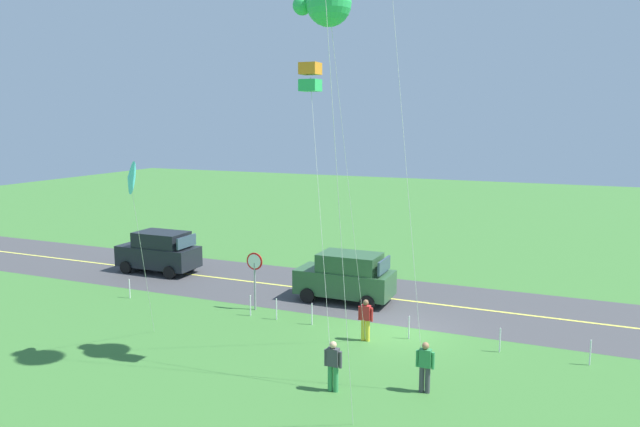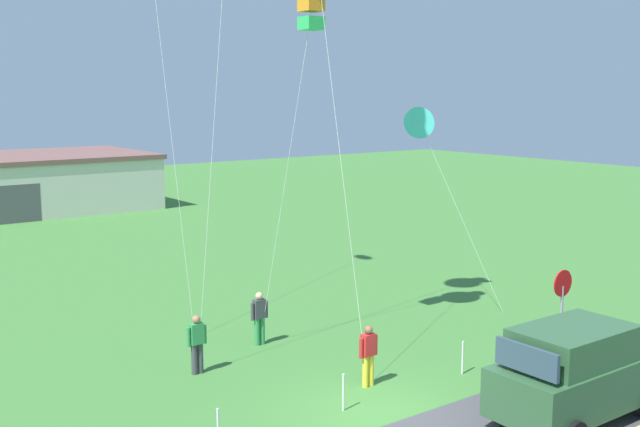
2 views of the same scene
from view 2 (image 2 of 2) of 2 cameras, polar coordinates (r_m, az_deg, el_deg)
The scene contains 12 objects.
ground_plane at distance 18.69m, azimuth 4.68°, elevation -14.63°, with size 120.00×120.00×0.10m, color #3D7533.
car_suv_foreground at distance 18.77m, azimuth 18.37°, elevation -11.02°, with size 4.40×2.12×2.24m.
stop_sign at distance 22.61m, azimuth 17.41°, elevation -5.85°, with size 0.76×0.08×2.56m.
person_adult_near at distance 19.94m, azimuth 3.58°, elevation -10.26°, with size 0.58×0.22×1.60m.
person_adult_companion at distance 21.00m, azimuth -9.06°, elevation -9.35°, with size 0.58×0.22×1.60m.
person_child_watcher at distance 23.08m, azimuth -4.49°, elevation -7.57°, with size 0.58×0.22×1.60m.
kite_yellow_high at distance 22.07m, azimuth -0.67°, elevation 14.41°, with size 1.48×1.28×9.98m.
kite_green_far at distance 26.92m, azimuth 7.37°, elevation 6.64°, with size 1.89×3.25×6.94m.
fence_post_2 at distance 18.62m, azimuth 1.73°, elevation -13.04°, with size 0.05×0.05×0.90m, color silver.
fence_post_3 at distance 21.20m, azimuth 10.46°, elevation -10.40°, with size 0.05×0.05×0.90m, color silver.
fence_post_4 at distance 22.35m, azimuth 13.33°, elevation -9.46°, with size 0.05×0.05×0.90m, color silver.
fence_post_5 at distance 23.27m, azimuth 15.33°, elevation -8.80°, with size 0.05×0.05×0.90m, color silver.
Camera 2 is at (-11.35, -12.83, 7.42)m, focal length 43.43 mm.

